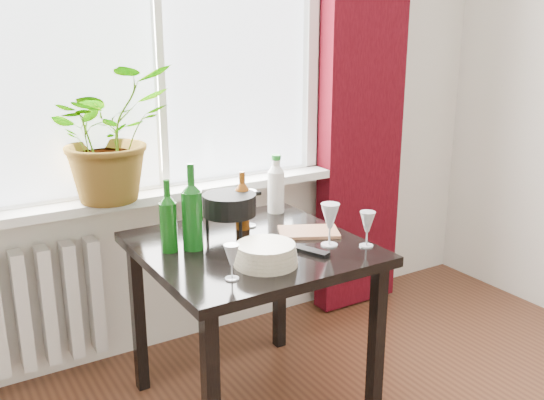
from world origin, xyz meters
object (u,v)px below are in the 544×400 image
wineglass_front_right (330,224)px  wineglass_back_left (194,208)px  fondue_pot (230,214)px  wineglass_far_right (367,229)px  cleaning_bottle (276,184)px  plate_stack (266,254)px  radiator (9,314)px  tv_remote (311,251)px  potted_plant (109,133)px  wineglass_front_left (232,262)px  wine_bottle_left (168,216)px  wineglass_back_center (249,208)px  wine_bottle_right (192,206)px  cutting_board (309,232)px  bottle_amber (242,200)px  table (251,265)px

wineglass_front_right → wineglass_back_left: 0.61m
wineglass_back_left → fondue_pot: (0.08, -0.17, 0.00)m
wineglass_far_right → cleaning_bottle: bearing=96.6°
plate_stack → radiator: bearing=133.2°
wineglass_front_right → wineglass_far_right: wineglass_front_right is taller
wineglass_front_right → plate_stack: bearing=-173.5°
radiator → tv_remote: size_ratio=5.33×
potted_plant → wineglass_front_left: 0.90m
wineglass_back_left → fondue_pot: fondue_pot is taller
radiator → wine_bottle_left: size_ratio=2.80×
wineglass_back_center → wineglass_front_right: bearing=-67.2°
wine_bottle_left → wine_bottle_right: bearing=-16.1°
wineglass_back_left → fondue_pot: bearing=-63.5°
wineglass_front_left → cutting_board: size_ratio=0.52×
bottle_amber → wineglass_back_center: size_ratio=1.55×
wineglass_front_left → wineglass_back_center: bearing=54.9°
table → potted_plant: 0.83m
potted_plant → wineglass_back_left: size_ratio=3.55×
wineglass_back_center → tv_remote: bearing=-83.5°
cleaning_bottle → wineglass_back_center: 0.24m
cleaning_bottle → wineglass_back_center: size_ratio=1.66×
cleaning_bottle → wineglass_front_right: (-0.05, -0.49, -0.05)m
cleaning_bottle → tv_remote: cleaning_bottle is taller
bottle_amber → wineglass_front_left: size_ratio=1.97×
tv_remote → cutting_board: (0.12, 0.19, -0.00)m
wineglass_back_left → fondue_pot: 0.19m
wine_bottle_left → cleaning_bottle: wine_bottle_left is taller
wineglass_far_right → plate_stack: (-0.44, 0.05, -0.04)m
table → wine_bottle_right: bearing=161.8°
potted_plant → table: bearing=-55.6°
wine_bottle_right → wineglass_front_right: size_ratio=1.95×
cutting_board → fondue_pot: bearing=149.2°
cleaning_bottle → wineglass_back_left: bearing=178.4°
wineglass_front_left → fondue_pot: size_ratio=0.51×
radiator → wineglass_back_left: bearing=-22.3°
fondue_pot → table: bearing=-63.2°
wineglass_front_right → bottle_amber: bearing=118.5°
wine_bottle_right → wineglass_back_left: bearing=64.4°
plate_stack → cutting_board: 0.38m
wine_bottle_right → cutting_board: (0.49, -0.09, -0.17)m
radiator → wine_bottle_right: bearing=-41.5°
cleaning_bottle → wineglass_back_center: bearing=-151.3°
wineglass_back_center → cleaning_bottle: bearing=28.7°
wineglass_front_right → fondue_pot: size_ratio=0.70×
cleaning_bottle → potted_plant: bearing=160.5°
wineglass_front_left → tv_remote: size_ratio=0.87×
wineglass_front_right → wineglass_back_left: (-0.36, 0.50, -0.01)m
radiator → cutting_board: cutting_board is taller
table → wine_bottle_right: 0.35m
radiator → potted_plant: 0.90m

